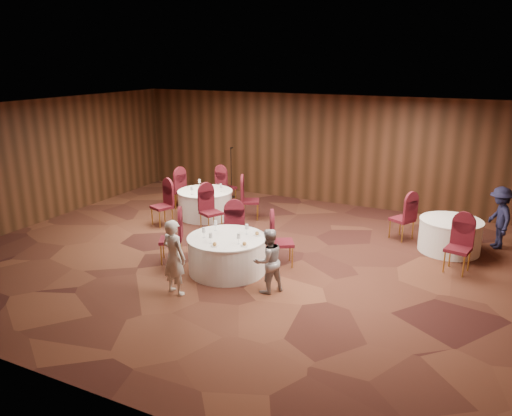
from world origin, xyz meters
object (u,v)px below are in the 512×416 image
at_px(woman_a, 174,257).
at_px(man_c, 499,218).
at_px(woman_b, 268,261).
at_px(table_main, 227,254).
at_px(table_right, 450,235).
at_px(table_left, 205,204).
at_px(mic_stand, 231,183).

distance_m(woman_a, man_c, 7.41).
bearing_deg(woman_b, table_main, -78.22).
xyz_separation_m(table_right, woman_b, (-2.82, -3.67, 0.24)).
relative_size(table_left, woman_a, 1.04).
bearing_deg(table_main, man_c, 38.38).
height_order(table_right, man_c, man_c).
relative_size(mic_stand, woman_a, 1.10).
xyz_separation_m(table_left, mic_stand, (-0.33, 2.08, 0.08)).
height_order(table_left, table_right, same).
bearing_deg(table_main, woman_a, -106.09).
distance_m(table_right, woman_a, 6.25).
relative_size(table_left, woman_b, 1.21).
height_order(table_main, table_right, same).
xyz_separation_m(woman_a, man_c, (5.29, 5.19, 0.00)).
distance_m(table_main, mic_stand, 5.68).
distance_m(table_left, mic_stand, 2.10).
distance_m(table_right, man_c, 1.23).
bearing_deg(woman_b, woman_a, -27.00).
height_order(table_right, woman_b, woman_b).
height_order(table_right, mic_stand, mic_stand).
xyz_separation_m(table_left, man_c, (7.24, 0.95, 0.34)).
height_order(table_right, woman_a, woman_a).
relative_size(woman_a, woman_b, 1.16).
relative_size(table_main, woman_b, 1.30).
height_order(table_main, woman_b, woman_b).
distance_m(woman_b, man_c, 5.77).
bearing_deg(table_right, man_c, 36.44).
bearing_deg(man_c, woman_a, -66.17).
height_order(table_left, mic_stand, mic_stand).
bearing_deg(table_left, man_c, 7.49).
distance_m(woman_a, woman_b, 1.72).
relative_size(mic_stand, man_c, 1.10).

